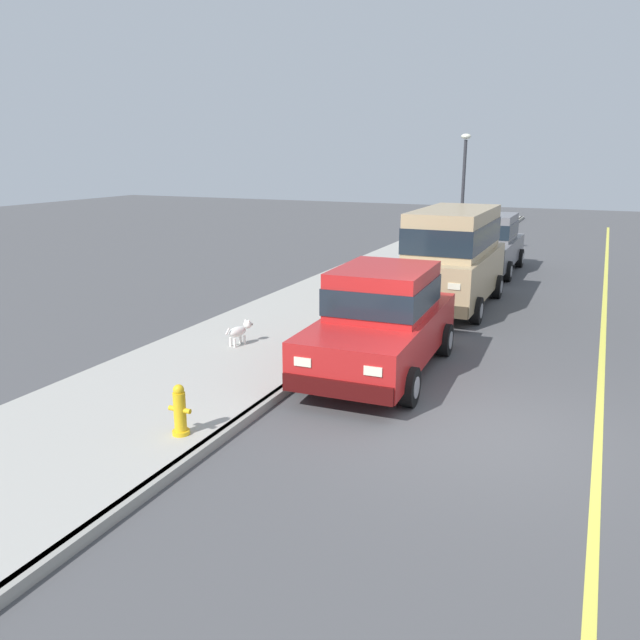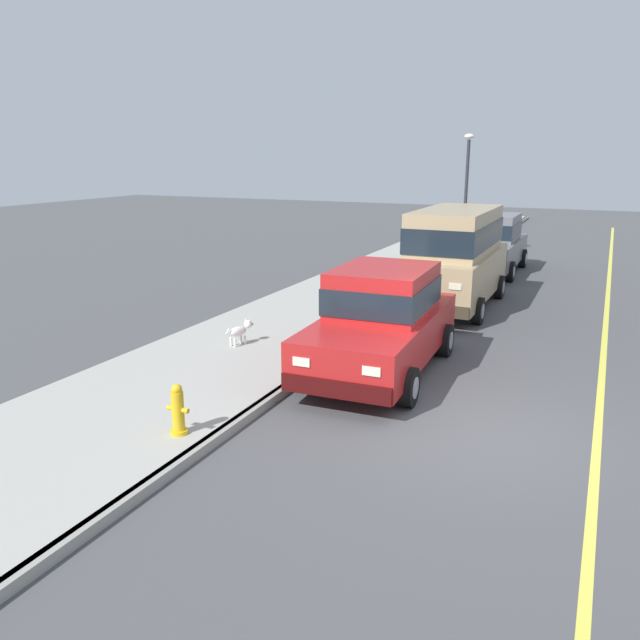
{
  "view_description": "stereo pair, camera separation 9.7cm",
  "coord_description": "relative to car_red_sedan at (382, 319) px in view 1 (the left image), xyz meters",
  "views": [
    {
      "loc": [
        1.35,
        -8.65,
        3.88
      ],
      "look_at": [
        -3.32,
        1.8,
        0.85
      ],
      "focal_mm": 35.49,
      "sensor_mm": 36.0,
      "label": 1
    },
    {
      "loc": [
        1.44,
        -8.61,
        3.88
      ],
      "look_at": [
        -3.32,
        1.8,
        0.85
      ],
      "focal_mm": 35.49,
      "sensor_mm": 36.0,
      "label": 2
    }
  ],
  "objects": [
    {
      "name": "car_grey_sedan",
      "position": [
        0.01,
        10.99,
        0.0
      ],
      "size": [
        2.06,
        4.61,
        1.92
      ],
      "color": "slate",
      "rests_on": "ground"
    },
    {
      "name": "ground_plane",
      "position": [
        2.12,
        -1.86,
        -0.98
      ],
      "size": [
        80.0,
        80.0,
        0.0
      ],
      "primitive_type": "plane",
      "color": "#4C4C4F"
    },
    {
      "name": "curb",
      "position": [
        -1.08,
        -1.86,
        -0.91
      ],
      "size": [
        0.16,
        64.0,
        0.14
      ],
      "primitive_type": "cube",
      "color": "gray",
      "rests_on": "ground"
    },
    {
      "name": "car_tan_van",
      "position": [
        0.02,
        5.55,
        0.41
      ],
      "size": [
        2.15,
        4.9,
        2.52
      ],
      "color": "tan",
      "rests_on": "ground"
    },
    {
      "name": "car_red_sedan",
      "position": [
        0.0,
        0.0,
        0.0
      ],
      "size": [
        2.14,
        4.66,
        1.92
      ],
      "color": "red",
      "rests_on": "ground"
    },
    {
      "name": "dog_white",
      "position": [
        -2.98,
        -0.03,
        -0.55
      ],
      "size": [
        0.31,
        0.74,
        0.49
      ],
      "color": "white",
      "rests_on": "sidewalk"
    },
    {
      "name": "lane_centre_line",
      "position": [
        3.72,
        -1.86,
        -0.98
      ],
      "size": [
        0.12,
        57.6,
        0.01
      ],
      "primitive_type": "cube",
      "color": "#E0D64C",
      "rests_on": "ground"
    },
    {
      "name": "sidewalk",
      "position": [
        -2.88,
        -1.86,
        -0.91
      ],
      "size": [
        3.6,
        64.0,
        0.14
      ],
      "primitive_type": "cube",
      "color": "#A8A59E",
      "rests_on": "ground"
    },
    {
      "name": "fire_hydrant",
      "position": [
        -1.53,
        -3.99,
        -0.51
      ],
      "size": [
        0.34,
        0.24,
        0.72
      ],
      "color": "gold",
      "rests_on": "sidewalk"
    },
    {
      "name": "street_lamp",
      "position": [
        -1.43,
        13.49,
        1.92
      ],
      "size": [
        0.36,
        0.36,
        4.42
      ],
      "color": "#2D2D33",
      "rests_on": "sidewalk"
    }
  ]
}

